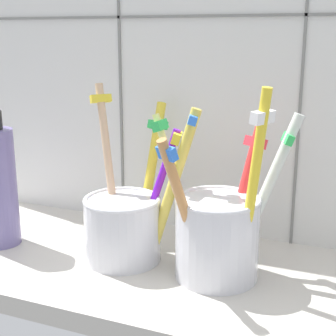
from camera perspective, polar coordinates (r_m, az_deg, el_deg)
The scene contains 4 objects.
counter_slab at distance 52.81cm, azimuth -0.00°, elevation -12.15°, with size 64.00×22.00×2.00cm, color #BCB7AD.
tile_wall_back at distance 58.32cm, azimuth 4.57°, elevation 12.41°, with size 64.00×2.20×45.00cm.
toothbrush_cup_left at distance 52.87cm, azimuth -4.78°, elevation -5.98°, with size 13.01×13.42×18.07cm.
toothbrush_cup_right at distance 48.85cm, azimuth 5.76°, elevation -7.11°, with size 14.36×12.03×18.91cm.
Camera 1 is at (17.80, -43.47, 25.14)cm, focal length 53.70 mm.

